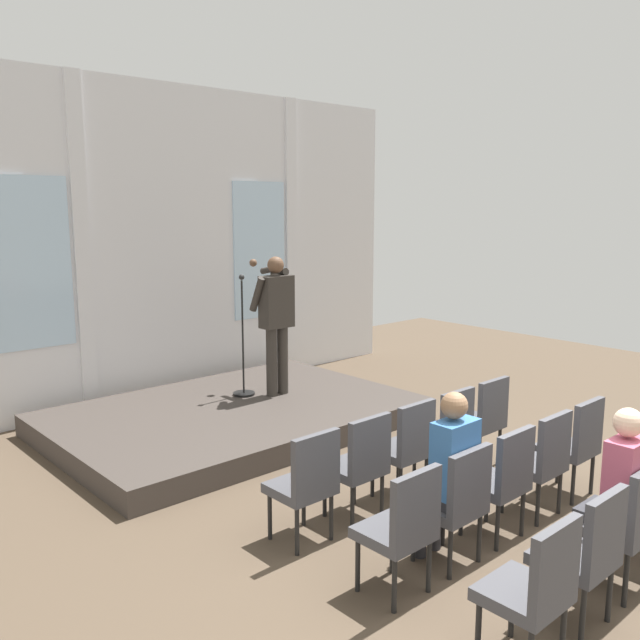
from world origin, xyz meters
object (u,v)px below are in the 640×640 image
at_px(chair_r1_c1, 456,498).
at_px(audience_r1_c1, 448,469).
at_px(chair_r0_c1, 360,460).
at_px(speaker, 276,315).
at_px(chair_r0_c4, 483,416).
at_px(chair_r2_c1, 586,549).
at_px(chair_r0_c2, 406,444).
at_px(chair_r2_c2, 628,519).
at_px(chair_r0_c3, 447,429).
at_px(chair_r2_c0, 536,585).
at_px(chair_r0_c0, 307,480).
at_px(mic_stand, 243,369).
at_px(audience_r2_c2, 618,489).
at_px(chair_r1_c4, 575,441).
at_px(chair_r1_c3, 541,458).
at_px(chair_r1_c0, 403,524).
at_px(chair_r1_c2, 502,476).

height_order(chair_r1_c1, audience_r1_c1, audience_r1_c1).
bearing_deg(chair_r0_c1, speaker, 64.74).
xyz_separation_m(chair_r0_c4, chair_r2_c1, (-1.80, -1.99, 0.00)).
bearing_deg(chair_r0_c2, chair_r2_c2, -90.00).
relative_size(chair_r0_c2, audience_r1_c1, 0.70).
height_order(chair_r0_c3, chair_r2_c2, same).
height_order(speaker, chair_r2_c0, speaker).
height_order(chair_r0_c0, chair_r0_c3, same).
xyz_separation_m(audience_r1_c1, chair_r2_c2, (0.60, -1.08, -0.21)).
bearing_deg(chair_r1_c1, mic_stand, 76.34).
distance_m(chair_r0_c4, audience_r2_c2, 2.27).
bearing_deg(speaker, chair_r2_c1, -105.43).
bearing_deg(chair_r2_c1, chair_r0_c0, 106.76).
distance_m(speaker, chair_r1_c4, 3.91).
distance_m(mic_stand, audience_r1_c1, 4.10).
distance_m(chair_r0_c1, chair_r2_c2, 2.08).
relative_size(mic_stand, chair_r0_c3, 1.65).
distance_m(speaker, audience_r1_c1, 3.99).
height_order(chair_r1_c3, chair_r2_c0, same).
relative_size(chair_r0_c3, chair_r1_c4, 1.00).
xyz_separation_m(chair_r1_c0, chair_r2_c1, (0.60, -1.00, 0.00)).
bearing_deg(audience_r1_c1, chair_r2_c2, -60.87).
bearing_deg(chair_r1_c2, chair_r2_c2, -90.00).
xyz_separation_m(chair_r0_c0, chair_r1_c3, (1.80, -1.00, 0.00)).
bearing_deg(chair_r0_c0, speaker, 55.57).
bearing_deg(chair_r0_c4, chair_r2_c0, -140.30).
bearing_deg(chair_r0_c4, chair_r1_c2, -140.30).
relative_size(chair_r0_c0, chair_r0_c4, 1.00).
height_order(chair_r0_c2, audience_r1_c1, audience_r1_c1).
bearing_deg(chair_r2_c0, audience_r1_c1, 60.87).
distance_m(chair_r0_c1, audience_r1_c1, 0.94).
bearing_deg(mic_stand, chair_r2_c2, -94.36).
height_order(speaker, chair_r0_c4, speaker).
distance_m(chair_r0_c3, chair_r0_c4, 0.60).
distance_m(chair_r0_c2, audience_r2_c2, 1.92).
xyz_separation_m(chair_r0_c0, chair_r2_c1, (0.60, -1.99, 0.00)).
xyz_separation_m(audience_r1_c1, chair_r2_c1, (-0.00, -1.08, -0.21)).
distance_m(audience_r1_c1, chair_r2_c2, 1.25).
xyz_separation_m(chair_r0_c0, audience_r1_c1, (0.60, -0.92, 0.21)).
distance_m(chair_r0_c3, chair_r2_c2, 2.08).
xyz_separation_m(mic_stand, chair_r0_c1, (-0.99, -3.06, -0.06)).
height_order(audience_r1_c1, chair_r1_c3, audience_r1_c1).
bearing_deg(chair_r0_c3, chair_r1_c0, -151.04).
xyz_separation_m(chair_r0_c2, chair_r0_c4, (1.20, 0.00, 0.00)).
bearing_deg(chair_r2_c1, chair_r1_c2, 58.94).
relative_size(chair_r0_c0, audience_r1_c1, 0.70).
xyz_separation_m(chair_r1_c2, chair_r2_c0, (-1.20, -1.00, 0.00)).
distance_m(mic_stand, chair_r2_c0, 5.29).
xyz_separation_m(chair_r0_c0, chair_r1_c4, (2.40, -1.00, 0.00)).
bearing_deg(chair_r2_c2, audience_r1_c1, 119.13).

